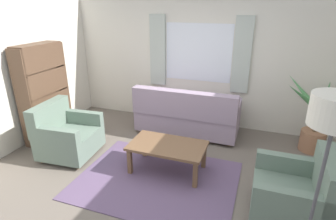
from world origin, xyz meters
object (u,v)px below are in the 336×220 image
at_px(standing_lamp, 333,128).
at_px(coffee_table, 168,148).
at_px(couch, 187,115).
at_px(potted_plant, 314,125).
at_px(armchair_right, 296,195).
at_px(armchair_left, 66,135).
at_px(bookshelf, 48,96).

bearing_deg(standing_lamp, coffee_table, 145.50).
bearing_deg(standing_lamp, couch, 125.88).
distance_m(potted_plant, standing_lamp, 2.81).
bearing_deg(couch, armchair_right, 134.98).
bearing_deg(coffee_table, standing_lamp, -34.50).
distance_m(armchair_right, standing_lamp, 1.35).
bearing_deg(armchair_right, standing_lamp, 1.69).
relative_size(couch, armchair_left, 2.10).
distance_m(couch, potted_plant, 2.17).
height_order(armchair_right, coffee_table, armchair_right).
bearing_deg(bookshelf, potted_plant, 103.21).
height_order(armchair_left, standing_lamp, standing_lamp).
relative_size(armchair_left, bookshelf, 0.53).
relative_size(potted_plant, bookshelf, 0.72).
bearing_deg(armchair_left, couch, -53.55).
bearing_deg(armchair_left, bookshelf, 52.08).
height_order(potted_plant, standing_lamp, standing_lamp).
xyz_separation_m(armchair_left, standing_lamp, (3.43, -1.07, 1.15)).
xyz_separation_m(armchair_right, standing_lamp, (0.02, -0.71, 1.15)).
height_order(couch, potted_plant, potted_plant).
xyz_separation_m(couch, standing_lamp, (1.80, -2.49, 1.13)).
height_order(armchair_right, standing_lamp, standing_lamp).
distance_m(armchair_right, bookshelf, 4.20).
bearing_deg(bookshelf, armchair_right, 78.71).
xyz_separation_m(armchair_left, bookshelf, (-0.69, 0.45, 0.44)).
relative_size(coffee_table, potted_plant, 0.89).
height_order(coffee_table, potted_plant, potted_plant).
bearing_deg(armchair_left, potted_plant, -72.98).
xyz_separation_m(couch, armchair_left, (-1.62, -1.42, -0.01)).
bearing_deg(couch, armchair_left, 41.11).
bearing_deg(potted_plant, bookshelf, -166.79).
bearing_deg(armchair_left, armchair_right, -100.75).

